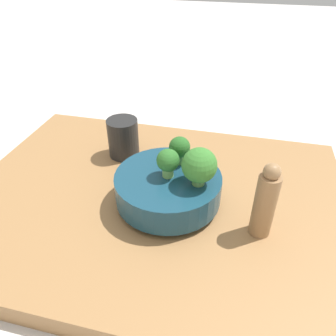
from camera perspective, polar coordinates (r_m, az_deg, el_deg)
ground_plane at (r=0.77m, az=-2.50°, el=-7.39°), size 6.00×6.00×0.00m
table at (r=0.76m, az=-2.54°, el=-6.06°), size 0.85×0.64×0.05m
bowl at (r=0.70m, az=0.00°, el=-3.43°), size 0.22×0.22×0.07m
broccoli_floret_center at (r=0.66m, az=0.00°, el=1.14°), size 0.05×0.05×0.06m
broccoli_floret_back at (r=0.69m, az=2.02°, el=3.50°), size 0.05×0.05×0.06m
broccoli_floret_right at (r=0.63m, az=5.47°, el=0.39°), size 0.07×0.07×0.08m
cup at (r=0.86m, az=-7.81°, el=5.22°), size 0.08×0.08×0.10m
pepper_mill at (r=0.63m, az=16.56°, el=-5.69°), size 0.04×0.04×0.16m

